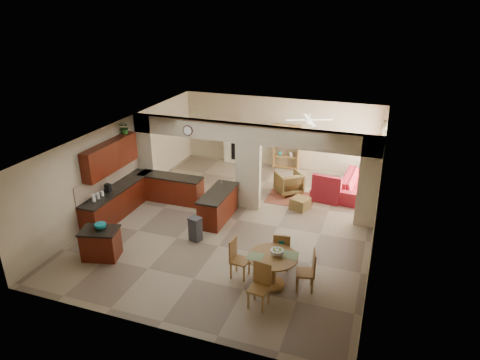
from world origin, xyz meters
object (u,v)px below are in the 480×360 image
(dining_table, at_px, (272,266))
(kitchen_island, at_px, (101,243))
(sofa, at_px, (358,185))
(armchair, at_px, (289,183))

(dining_table, bearing_deg, kitchen_island, -175.84)
(sofa, distance_m, armchair, 2.40)
(kitchen_island, bearing_deg, armchair, 42.03)
(kitchen_island, distance_m, dining_table, 4.58)
(kitchen_island, xyz_separation_m, dining_table, (4.56, 0.33, 0.11))
(dining_table, xyz_separation_m, sofa, (1.43, 6.01, -0.18))
(kitchen_island, distance_m, armchair, 6.74)
(dining_table, bearing_deg, armchair, 99.22)
(kitchen_island, distance_m, sofa, 8.73)
(sofa, bearing_deg, kitchen_island, 140.24)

